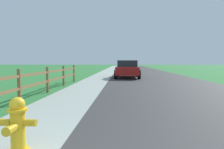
# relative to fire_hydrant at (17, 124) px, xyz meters

# --- Properties ---
(ground_plane) EXTENTS (120.00, 120.00, 0.00)m
(ground_plane) POSITION_rel_fire_hydrant_xyz_m (0.62, 23.38, -0.43)
(ground_plane) COLOR #2E7636
(road_asphalt) EXTENTS (7.00, 66.00, 0.01)m
(road_asphalt) POSITION_rel_fire_hydrant_xyz_m (4.12, 25.38, -0.43)
(road_asphalt) COLOR #353535
(road_asphalt) RESTS_ON ground
(curb_concrete) EXTENTS (6.00, 66.00, 0.01)m
(curb_concrete) POSITION_rel_fire_hydrant_xyz_m (-2.38, 25.38, -0.43)
(curb_concrete) COLOR #9EA89E
(curb_concrete) RESTS_ON ground
(grass_verge) EXTENTS (5.00, 66.00, 0.00)m
(grass_verge) POSITION_rel_fire_hydrant_xyz_m (-3.88, 25.38, -0.42)
(grass_verge) COLOR #2E7636
(grass_verge) RESTS_ON ground
(fire_hydrant) EXTENTS (0.57, 0.48, 0.85)m
(fire_hydrant) POSITION_rel_fire_hydrant_xyz_m (0.00, 0.00, 0.00)
(fire_hydrant) COLOR yellow
(fire_hydrant) RESTS_ON ground
(rail_fence) EXTENTS (0.11, 12.25, 1.15)m
(rail_fence) POSITION_rel_fire_hydrant_xyz_m (-1.70, 4.50, 0.24)
(rail_fence) COLOR brown
(rail_fence) RESTS_ON ground
(parked_suv_red) EXTENTS (2.17, 4.43, 1.48)m
(parked_suv_red) POSITION_rel_fire_hydrant_xyz_m (2.04, 14.33, 0.31)
(parked_suv_red) COLOR maroon
(parked_suv_red) RESTS_ON ground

